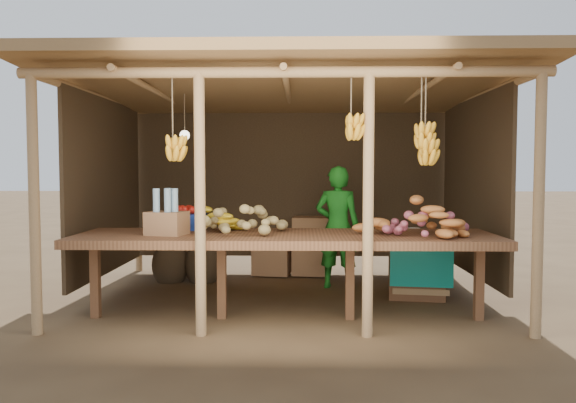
{
  "coord_description": "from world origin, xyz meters",
  "views": [
    {
      "loc": [
        0.14,
        -6.15,
        1.4
      ],
      "look_at": [
        0.0,
        0.0,
        1.05
      ],
      "focal_mm": 35.0,
      "sensor_mm": 36.0,
      "label": 1
    }
  ],
  "objects": [
    {
      "name": "ground",
      "position": [
        0.0,
        0.0,
        0.0
      ],
      "size": [
        60.0,
        60.0,
        0.0
      ],
      "primitive_type": "plane",
      "color": "brown",
      "rests_on": "ground"
    },
    {
      "name": "stall_structure",
      "position": [
        0.01,
        -0.02,
        1.92
      ],
      "size": [
        4.7,
        3.5,
        2.43
      ],
      "color": "tan",
      "rests_on": "ground"
    },
    {
      "name": "counter",
      "position": [
        0.0,
        -0.95,
        0.74
      ],
      "size": [
        3.9,
        1.05,
        0.8
      ],
      "color": "brown",
      "rests_on": "ground"
    },
    {
      "name": "potato_heap",
      "position": [
        -0.44,
        -0.91,
        0.98
      ],
      "size": [
        1.04,
        0.74,
        0.36
      ],
      "primitive_type": null,
      "rotation": [
        0.0,
        0.0,
        0.19
      ],
      "color": "#97834E",
      "rests_on": "counter"
    },
    {
      "name": "sweet_potato_heap",
      "position": [
        1.18,
        -1.03,
        0.98
      ],
      "size": [
        1.12,
        0.87,
        0.36
      ],
      "primitive_type": null,
      "rotation": [
        0.0,
        0.0,
        0.32
      ],
      "color": "#C57132",
      "rests_on": "counter"
    },
    {
      "name": "onion_heap",
      "position": [
        1.28,
        -1.09,
        0.98
      ],
      "size": [
        0.93,
        0.63,
        0.36
      ],
      "primitive_type": null,
      "rotation": [
        0.0,
        0.0,
        0.13
      ],
      "color": "#AE5465",
      "rests_on": "counter"
    },
    {
      "name": "banana_pile",
      "position": [
        -0.82,
        -0.62,
        0.98
      ],
      "size": [
        0.7,
        0.45,
        0.35
      ],
      "primitive_type": null,
      "rotation": [
        0.0,
        0.0,
        -0.06
      ],
      "color": "yellow",
      "rests_on": "counter"
    },
    {
      "name": "tomato_basin",
      "position": [
        -1.03,
        -0.51,
        0.9
      ],
      "size": [
        0.45,
        0.45,
        0.24
      ],
      "rotation": [
        0.0,
        0.0,
        -0.4
      ],
      "color": "navy",
      "rests_on": "counter"
    },
    {
      "name": "bottle_box",
      "position": [
        -1.09,
        -1.03,
        0.96
      ],
      "size": [
        0.4,
        0.34,
        0.43
      ],
      "color": "#986944",
      "rests_on": "counter"
    },
    {
      "name": "vendor",
      "position": [
        0.58,
        0.44,
        0.72
      ],
      "size": [
        0.59,
        0.45,
        1.44
      ],
      "primitive_type": "imported",
      "rotation": [
        0.0,
        0.0,
        2.92
      ],
      "color": "#1B791D",
      "rests_on": "ground"
    },
    {
      "name": "tarp_crate",
      "position": [
        1.41,
        -0.01,
        0.32
      ],
      "size": [
        0.72,
        0.65,
        0.78
      ],
      "color": "brown",
      "rests_on": "ground"
    },
    {
      "name": "carton_stack",
      "position": [
        0.11,
        1.2,
        0.33
      ],
      "size": [
        1.05,
        0.45,
        0.76
      ],
      "color": "#986944",
      "rests_on": "ground"
    },
    {
      "name": "burlap_sacks",
      "position": [
        -1.29,
        0.77,
        0.27
      ],
      "size": [
        0.87,
        0.45,
        0.61
      ],
      "color": "#43321F",
      "rests_on": "ground"
    }
  ]
}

